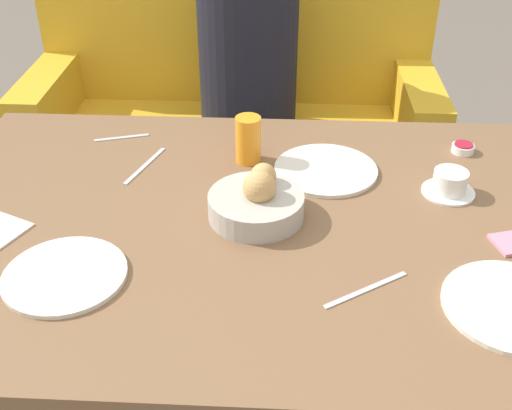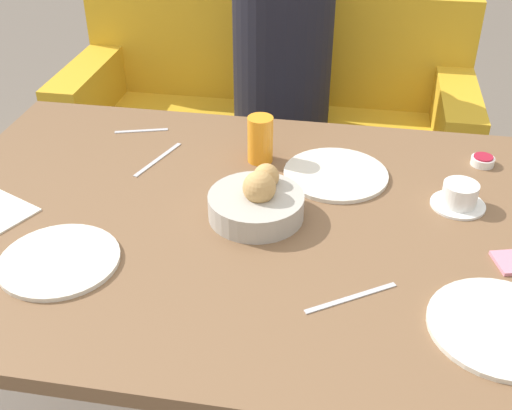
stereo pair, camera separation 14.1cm
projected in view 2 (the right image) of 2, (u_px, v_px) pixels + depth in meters
name	position (u px, v px, depth m)	size (l,w,h in m)	color
dining_table	(263.00, 250.00, 1.46)	(1.57, 1.03, 0.76)	brown
couch	(269.00, 140.00, 2.66)	(1.56, 0.70, 0.90)	gold
seated_person	(281.00, 109.00, 2.41)	(0.35, 0.46, 1.27)	#23232D
bread_basket	(257.00, 201.00, 1.41)	(0.21, 0.21, 0.11)	#B2ADA3
plate_near_left	(59.00, 260.00, 1.29)	(0.24, 0.24, 0.01)	silver
plate_near_right	(501.00, 327.00, 1.13)	(0.26, 0.26, 0.01)	silver
plate_far_center	(336.00, 174.00, 1.58)	(0.26, 0.26, 0.01)	silver
juice_glass	(260.00, 139.00, 1.61)	(0.06, 0.06, 0.12)	orange
coffee_cup	(459.00, 196.00, 1.45)	(0.12, 0.12, 0.06)	white
jam_bowl_berry	(483.00, 161.00, 1.62)	(0.06, 0.06, 0.02)	white
fork_silver	(158.00, 159.00, 1.65)	(0.07, 0.19, 0.00)	#B7B7BC
knife_silver	(351.00, 298.00, 1.20)	(0.17, 0.12, 0.00)	#B7B7BC
spoon_coffee	(141.00, 131.00, 1.78)	(0.14, 0.05, 0.00)	#B7B7BC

